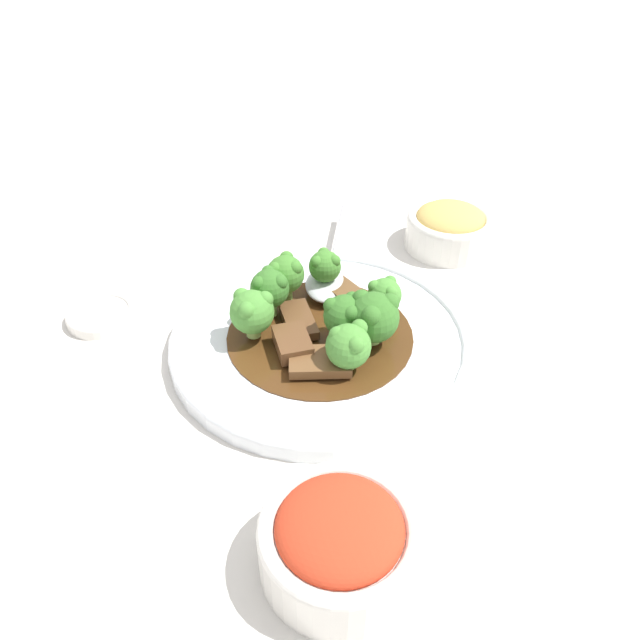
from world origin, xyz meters
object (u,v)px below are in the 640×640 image
broccoli_floret_3 (345,315)px  broccoli_floret_4 (325,266)px  broccoli_floret_0 (384,294)px  side_bowl_kimchi (339,540)px  beef_strip_4 (359,313)px  serving_spoon (330,277)px  beef_strip_3 (320,361)px  broccoli_floret_2 (374,316)px  sauce_dish (100,315)px  main_plate (320,339)px  broccoli_floret_1 (270,288)px  broccoli_floret_5 (252,311)px  side_bowl_appetizer (449,227)px  beef_strip_0 (299,320)px  beef_strip_2 (293,343)px  beef_strip_1 (345,293)px  broccoli_floret_7 (285,274)px  broccoli_floret_6 (352,344)px

broccoli_floret_3 → broccoli_floret_4: size_ratio=1.02×
broccoli_floret_3 → broccoli_floret_4: bearing=166.1°
broccoli_floret_0 → side_bowl_kimchi: 0.28m
beef_strip_4 → serving_spoon: same height
beef_strip_3 → serving_spoon: 0.14m
broccoli_floret_2 → sauce_dish: bearing=-128.0°
main_plate → broccoli_floret_3: broccoli_floret_3 is taller
broccoli_floret_1 → broccoli_floret_5: size_ratio=1.03×
serving_spoon → broccoli_floret_3: bearing=-19.1°
broccoli_floret_4 → beef_strip_4: bearing=6.4°
broccoli_floret_4 → side_bowl_appetizer: size_ratio=0.44×
broccoli_floret_2 → serving_spoon: size_ratio=0.27×
beef_strip_0 → side_bowl_kimchi: bearing=-18.8°
side_bowl_kimchi → main_plate: bearing=156.5°
beef_strip_2 → side_bowl_kimchi: size_ratio=0.45×
side_bowl_appetizer → main_plate: bearing=-66.0°
broccoli_floret_2 → broccoli_floret_3: 0.03m
broccoli_floret_5 → main_plate: bearing=67.6°
beef_strip_3 → broccoli_floret_1: 0.10m
broccoli_floret_4 → broccoli_floret_0: bearing=29.5°
beef_strip_2 → sauce_dish: 0.22m
beef_strip_1 → broccoli_floret_7: size_ratio=1.23×
broccoli_floret_6 → beef_strip_1: bearing=154.7°
broccoli_floret_7 → side_bowl_appetizer: (-0.04, 0.24, -0.02)m
broccoli_floret_1 → broccoli_floret_7: 0.03m
beef_strip_3 → broccoli_floret_0: bearing=115.0°
broccoli_floret_1 → sauce_dish: (-0.10, -0.16, -0.04)m
beef_strip_4 → broccoli_floret_5: size_ratio=1.13×
broccoli_floret_3 → broccoli_floret_5: bearing=-119.3°
beef_strip_2 → broccoli_floret_3: bearing=82.2°
beef_strip_2 → broccoli_floret_3: (0.01, 0.05, 0.02)m
beef_strip_1 → broccoli_floret_1: size_ratio=1.23×
broccoli_floret_3 → side_bowl_appetizer: broccoli_floret_3 is taller
beef_strip_1 → broccoli_floret_1: 0.09m
beef_strip_3 → sauce_dish: 0.25m
broccoli_floret_7 → sauce_dish: broccoli_floret_7 is taller
beef_strip_0 → beef_strip_3: size_ratio=0.93×
beef_strip_1 → side_bowl_appetizer: 0.19m
broccoli_floret_6 → broccoli_floret_4: bearing=164.1°
broccoli_floret_2 → side_bowl_appetizer: (-0.14, 0.19, -0.02)m
beef_strip_3 → beef_strip_0: bearing=172.7°
beef_strip_0 → broccoli_floret_4: broccoli_floret_4 is taller
beef_strip_1 → side_bowl_appetizer: bearing=109.1°
broccoli_floret_2 → sauce_dish: 0.30m
broccoli_floret_2 → broccoli_floret_7: 0.11m
beef_strip_1 → broccoli_floret_2: broccoli_floret_2 is taller
beef_strip_1 → broccoli_floret_6: (0.10, -0.05, 0.02)m
sauce_dish → beef_strip_3: bearing=41.6°
side_bowl_kimchi → broccoli_floret_6: bearing=148.6°
main_plate → sauce_dish: size_ratio=4.26×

